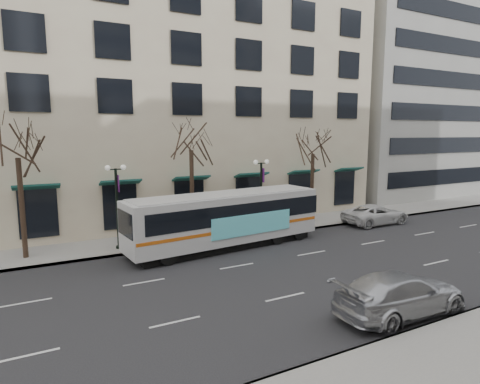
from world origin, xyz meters
TOP-DOWN VIEW (x-y plane):
  - ground at (0.00, 0.00)m, footprint 160.00×160.00m
  - sidewalk_far at (5.00, 9.00)m, footprint 80.00×4.00m
  - building_hotel at (-2.00, 21.00)m, footprint 40.00×20.00m
  - building_office at (32.00, 21.00)m, footprint 25.00×20.00m
  - tree_far_left at (-10.00, 8.80)m, footprint 3.60×3.60m
  - tree_far_mid at (0.00, 8.80)m, footprint 3.60×3.60m
  - tree_far_right at (10.00, 8.80)m, footprint 3.60×3.60m
  - lamp_post_left at (-4.99, 8.20)m, footprint 1.22×0.45m
  - lamp_post_right at (5.01, 8.20)m, footprint 1.22×0.45m
  - city_bus at (1.15, 5.81)m, footprint 12.81×4.02m
  - silver_car at (3.09, -5.76)m, footprint 5.79×2.39m
  - white_pickup at (14.27, 6.20)m, footprint 5.51×2.58m

SIDE VIEW (x-z plane):
  - ground at x=0.00m, z-range 0.00..0.00m
  - sidewalk_far at x=5.00m, z-range 0.00..0.15m
  - white_pickup at x=14.27m, z-range 0.00..1.52m
  - silver_car at x=3.09m, z-range 0.00..1.68m
  - city_bus at x=1.15m, z-range 0.16..3.57m
  - lamp_post_left at x=-4.99m, z-range 0.34..5.55m
  - lamp_post_right at x=5.01m, z-range 0.34..5.55m
  - tree_far_right at x=10.00m, z-range 2.39..10.45m
  - tree_far_left at x=-10.00m, z-range 2.53..10.87m
  - tree_far_mid at x=0.00m, z-range 2.63..11.18m
  - building_hotel at x=-2.00m, z-range 0.00..24.00m
  - building_office at x=32.00m, z-range 0.00..35.00m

